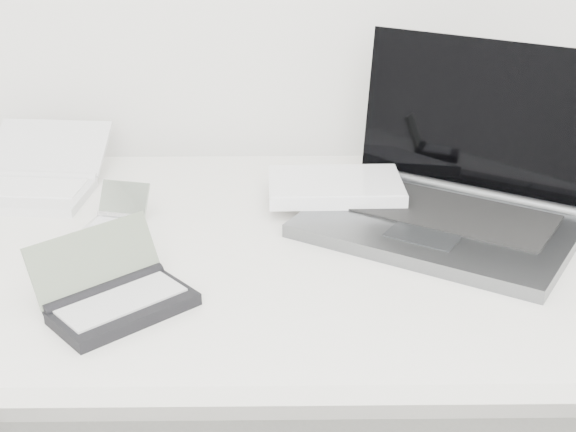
{
  "coord_description": "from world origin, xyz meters",
  "views": [
    {
      "loc": [
        -0.04,
        0.36,
        1.31
      ],
      "look_at": [
        -0.03,
        1.51,
        0.79
      ],
      "focal_mm": 50.0,
      "sensor_mm": 36.0,
      "label": 1
    }
  ],
  "objects_px": {
    "laptop_large": "(430,193)",
    "netbook_open_white": "(33,181)",
    "desk": "(306,264)",
    "palmtop_charcoal": "(116,295)"
  },
  "relations": [
    {
      "from": "laptop_large",
      "to": "netbook_open_white",
      "type": "xyz_separation_m",
      "value": [
        -0.72,
        0.14,
        -0.03
      ]
    },
    {
      "from": "desk",
      "to": "laptop_large",
      "type": "distance_m",
      "value": 0.25
    },
    {
      "from": "netbook_open_white",
      "to": "palmtop_charcoal",
      "type": "xyz_separation_m",
      "value": [
        0.23,
        -0.43,
        0.0
      ]
    },
    {
      "from": "desk",
      "to": "palmtop_charcoal",
      "type": "relative_size",
      "value": 6.68
    },
    {
      "from": "desk",
      "to": "palmtop_charcoal",
      "type": "xyz_separation_m",
      "value": [
        -0.27,
        -0.22,
        0.07
      ]
    },
    {
      "from": "netbook_open_white",
      "to": "desk",
      "type": "bearing_deg",
      "value": -17.61
    },
    {
      "from": "laptop_large",
      "to": "netbook_open_white",
      "type": "height_order",
      "value": "laptop_large"
    },
    {
      "from": "laptop_large",
      "to": "netbook_open_white",
      "type": "distance_m",
      "value": 0.73
    },
    {
      "from": "laptop_large",
      "to": "palmtop_charcoal",
      "type": "bearing_deg",
      "value": -116.89
    },
    {
      "from": "desk",
      "to": "netbook_open_white",
      "type": "bearing_deg",
      "value": 156.91
    }
  ]
}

